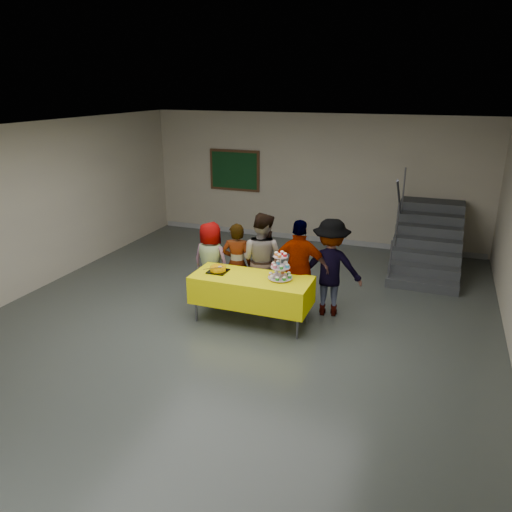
# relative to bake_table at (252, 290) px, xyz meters

# --- Properties ---
(room_shell) EXTENTS (10.00, 10.04, 3.02)m
(room_shell) POSITION_rel_bake_table_xyz_m (-0.22, -0.39, 1.57)
(room_shell) COLOR #4C514C
(room_shell) RESTS_ON ground
(bake_table) EXTENTS (1.88, 0.78, 0.77)m
(bake_table) POSITION_rel_bake_table_xyz_m (0.00, 0.00, 0.00)
(bake_table) COLOR #595960
(bake_table) RESTS_ON ground
(cupcake_stand) EXTENTS (0.38, 0.38, 0.44)m
(cupcake_stand) POSITION_rel_bake_table_xyz_m (0.45, 0.06, 0.39)
(cupcake_stand) COLOR silver
(cupcake_stand) RESTS_ON bake_table
(bear_cake) EXTENTS (0.32, 0.36, 0.12)m
(bear_cake) POSITION_rel_bake_table_xyz_m (-0.58, 0.02, 0.27)
(bear_cake) COLOR black
(bear_cake) RESTS_ON bake_table
(schoolchild_a) EXTENTS (0.73, 0.52, 1.41)m
(schoolchild_a) POSITION_rel_bake_table_xyz_m (-0.97, 0.57, 0.15)
(schoolchild_a) COLOR slate
(schoolchild_a) RESTS_ON ground
(schoolchild_b) EXTENTS (0.59, 0.45, 1.43)m
(schoolchild_b) POSITION_rel_bake_table_xyz_m (-0.50, 0.61, 0.16)
(schoolchild_b) COLOR slate
(schoolchild_b) RESTS_ON ground
(schoolchild_c) EXTENTS (0.89, 0.75, 1.63)m
(schoolchild_c) POSITION_rel_bake_table_xyz_m (-0.08, 0.69, 0.26)
(schoolchild_c) COLOR slate
(schoolchild_c) RESTS_ON ground
(schoolchild_d) EXTENTS (0.99, 0.50, 1.62)m
(schoolchild_d) POSITION_rel_bake_table_xyz_m (0.63, 0.51, 0.25)
(schoolchild_d) COLOR slate
(schoolchild_d) RESTS_ON ground
(schoolchild_e) EXTENTS (1.13, 0.77, 1.62)m
(schoolchild_e) POSITION_rel_bake_table_xyz_m (1.08, 0.75, 0.25)
(schoolchild_e) COLOR #5C5C65
(schoolchild_e) RESTS_ON ground
(staircase) EXTENTS (1.30, 2.40, 2.04)m
(staircase) POSITION_rel_bake_table_xyz_m (2.48, 3.72, -0.07)
(staircase) COLOR #424447
(staircase) RESTS_ON ground
(noticeboard) EXTENTS (1.30, 0.05, 1.00)m
(noticeboard) POSITION_rel_bake_table_xyz_m (-2.20, 4.56, 1.04)
(noticeboard) COLOR #472B16
(noticeboard) RESTS_ON ground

